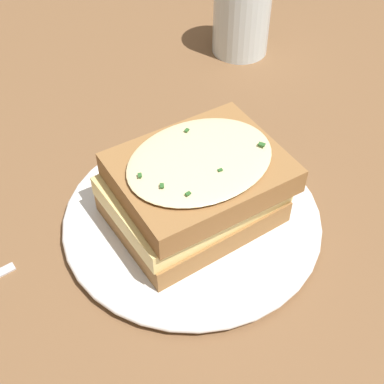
% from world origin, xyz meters
% --- Properties ---
extents(ground_plane, '(2.40, 2.40, 0.00)m').
position_xyz_m(ground_plane, '(0.00, 0.00, 0.00)').
color(ground_plane, brown).
extents(dinner_plate, '(0.23, 0.23, 0.01)m').
position_xyz_m(dinner_plate, '(0.01, 0.01, 0.01)').
color(dinner_plate, white).
rests_on(dinner_plate, ground_plane).
extents(sandwich, '(0.17, 0.17, 0.07)m').
position_xyz_m(sandwich, '(0.02, 0.00, 0.05)').
color(sandwich, olive).
rests_on(sandwich, dinner_plate).
extents(water_glass, '(0.07, 0.07, 0.09)m').
position_xyz_m(water_glass, '(0.31, 0.05, 0.05)').
color(water_glass, silver).
rests_on(water_glass, ground_plane).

